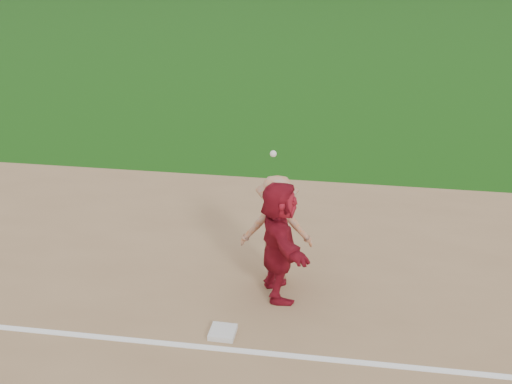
# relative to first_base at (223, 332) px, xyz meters

# --- Properties ---
(ground) EXTENTS (160.00, 160.00, 0.00)m
(ground) POSITION_rel_first_base_xyz_m (0.16, 0.49, -0.06)
(ground) COLOR #16470D
(ground) RESTS_ON ground
(foul_line) EXTENTS (60.00, 0.10, 0.01)m
(foul_line) POSITION_rel_first_base_xyz_m (0.16, -0.31, -0.03)
(foul_line) COLOR white
(foul_line) RESTS_ON infield_dirt
(first_base) EXTENTS (0.36, 0.36, 0.08)m
(first_base) POSITION_rel_first_base_xyz_m (0.00, 0.00, 0.00)
(first_base) COLOR silver
(first_base) RESTS_ON infield_dirt
(base_runner) EXTENTS (1.06, 1.81, 1.86)m
(base_runner) POSITION_rel_first_base_xyz_m (0.63, 1.11, 0.89)
(base_runner) COLOR maroon
(base_runner) RESTS_ON infield_dirt
(first_base_play) EXTENTS (1.18, 0.94, 2.34)m
(first_base_play) POSITION_rel_first_base_xyz_m (0.54, 1.59, 0.83)
(first_base_play) COLOR #9C9C9F
(first_base_play) RESTS_ON infield_dirt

